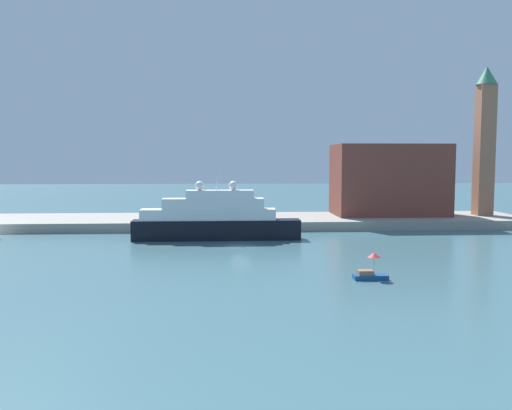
# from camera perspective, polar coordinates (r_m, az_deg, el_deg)

# --- Properties ---
(ground) EXTENTS (400.00, 400.00, 0.00)m
(ground) POSITION_cam_1_polar(r_m,az_deg,el_deg) (79.46, -1.60, -4.41)
(ground) COLOR #3D6670
(quay_dock) EXTENTS (110.00, 18.47, 1.67)m
(quay_dock) POSITION_cam_1_polar(r_m,az_deg,el_deg) (104.33, -2.00, -1.72)
(quay_dock) COLOR gray
(quay_dock) RESTS_ON ground
(large_yacht) EXTENTS (26.50, 3.52, 11.55)m
(large_yacht) POSITION_cam_1_polar(r_m,az_deg,el_deg) (86.28, -4.37, -1.53)
(large_yacht) COLOR black
(large_yacht) RESTS_ON ground
(small_motorboat) EXTENTS (3.61, 1.46, 2.88)m
(small_motorboat) POSITION_cam_1_polar(r_m,az_deg,el_deg) (59.47, 11.89, -6.83)
(small_motorboat) COLOR navy
(small_motorboat) RESTS_ON ground
(harbor_building) EXTENTS (21.69, 12.20, 13.98)m
(harbor_building) POSITION_cam_1_polar(r_m,az_deg,el_deg) (111.14, 13.78, 2.59)
(harbor_building) COLOR brown
(harbor_building) RESTS_ON quay_dock
(bell_tower) EXTENTS (4.06, 4.06, 29.06)m
(bell_tower) POSITION_cam_1_polar(r_m,az_deg,el_deg) (116.24, 22.86, 6.65)
(bell_tower) COLOR #9E664C
(bell_tower) RESTS_ON quay_dock
(parked_car) EXTENTS (4.01, 1.69, 1.36)m
(parked_car) POSITION_cam_1_polar(r_m,az_deg,el_deg) (101.10, -9.45, -1.19)
(parked_car) COLOR #B21E1E
(parked_car) RESTS_ON quay_dock
(person_figure) EXTENTS (0.36, 0.36, 1.70)m
(person_figure) POSITION_cam_1_polar(r_m,az_deg,el_deg) (99.17, -7.71, -1.16)
(person_figure) COLOR #4C4C4C
(person_figure) RESTS_ON quay_dock
(mooring_bollard) EXTENTS (0.49, 0.49, 0.68)m
(mooring_bollard) POSITION_cam_1_polar(r_m,az_deg,el_deg) (96.18, 1.57, -1.58)
(mooring_bollard) COLOR black
(mooring_bollard) RESTS_ON quay_dock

